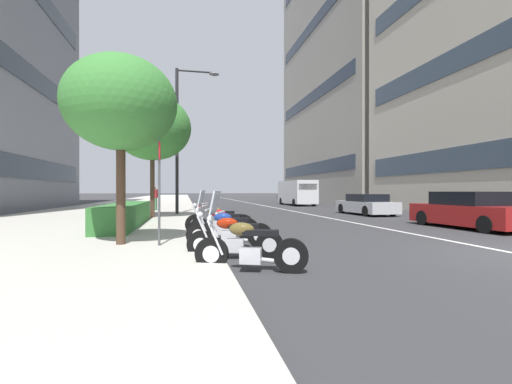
{
  "coord_description": "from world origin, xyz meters",
  "views": [
    {
      "loc": [
        -6.18,
        7.56,
        1.46
      ],
      "look_at": [
        12.92,
        3.64,
        1.39
      ],
      "focal_mm": 24.31,
      "sensor_mm": 36.0,
      "label": 1
    }
  ],
  "objects_px": {
    "street_tree_mid_sidewalk": "(121,104)",
    "parking_sign_by_curb": "(159,182)",
    "motorcycle_far_end_row": "(222,225)",
    "pedestrian_on_plaza": "(154,198)",
    "motorcycle_second_in_row": "(228,231)",
    "motorcycle_by_sign_pole": "(219,222)",
    "motorcycle_mid_row": "(234,240)",
    "motorcycle_under_tarp": "(249,248)",
    "street_lamp_with_banners": "(183,127)",
    "delivery_van_ahead": "(297,192)",
    "car_lead_in_lane": "(469,211)",
    "street_tree_far_plaza": "(152,128)",
    "car_far_down_avenue": "(366,205)"
  },
  "relations": [
    {
      "from": "car_lead_in_lane",
      "to": "street_lamp_with_banners",
      "type": "bearing_deg",
      "value": 48.61
    },
    {
      "from": "motorcycle_second_in_row",
      "to": "motorcycle_by_sign_pole",
      "type": "distance_m",
      "value": 2.71
    },
    {
      "from": "motorcycle_under_tarp",
      "to": "pedestrian_on_plaza",
      "type": "xyz_separation_m",
      "value": [
        18.14,
        3.17,
        0.53
      ]
    },
    {
      "from": "street_lamp_with_banners",
      "to": "street_tree_far_plaza",
      "type": "distance_m",
      "value": 3.0
    },
    {
      "from": "motorcycle_far_end_row",
      "to": "street_lamp_with_banners",
      "type": "relative_size",
      "value": 0.25
    },
    {
      "from": "street_tree_mid_sidewalk",
      "to": "parking_sign_by_curb",
      "type": "bearing_deg",
      "value": -112.59
    },
    {
      "from": "motorcycle_mid_row",
      "to": "street_tree_mid_sidewalk",
      "type": "bearing_deg",
      "value": -18.06
    },
    {
      "from": "motorcycle_far_end_row",
      "to": "motorcycle_by_sign_pole",
      "type": "xyz_separation_m",
      "value": [
        1.29,
        -0.01,
        -0.01
      ]
    },
    {
      "from": "motorcycle_far_end_row",
      "to": "motorcycle_under_tarp",
      "type": "bearing_deg",
      "value": 107.6
    },
    {
      "from": "street_tree_far_plaza",
      "to": "motorcycle_by_sign_pole",
      "type": "bearing_deg",
      "value": -156.81
    },
    {
      "from": "street_tree_mid_sidewalk",
      "to": "delivery_van_ahead",
      "type": "bearing_deg",
      "value": -27.33
    },
    {
      "from": "motorcycle_far_end_row",
      "to": "parking_sign_by_curb",
      "type": "height_order",
      "value": "parking_sign_by_curb"
    },
    {
      "from": "motorcycle_second_in_row",
      "to": "motorcycle_by_sign_pole",
      "type": "xyz_separation_m",
      "value": [
        2.71,
        -0.03,
        -0.01
      ]
    },
    {
      "from": "motorcycle_mid_row",
      "to": "delivery_van_ahead",
      "type": "bearing_deg",
      "value": -97.8
    },
    {
      "from": "motorcycle_far_end_row",
      "to": "motorcycle_by_sign_pole",
      "type": "distance_m",
      "value": 1.29
    },
    {
      "from": "motorcycle_second_in_row",
      "to": "car_lead_in_lane",
      "type": "xyz_separation_m",
      "value": [
        2.74,
        -9.79,
        0.23
      ]
    },
    {
      "from": "car_far_down_avenue",
      "to": "street_lamp_with_banners",
      "type": "bearing_deg",
      "value": 83.65
    },
    {
      "from": "motorcycle_mid_row",
      "to": "motorcycle_under_tarp",
      "type": "bearing_deg",
      "value": 107.5
    },
    {
      "from": "motorcycle_second_in_row",
      "to": "pedestrian_on_plaza",
      "type": "xyz_separation_m",
      "value": [
        15.49,
        3.11,
        0.53
      ]
    },
    {
      "from": "motorcycle_mid_row",
      "to": "motorcycle_second_in_row",
      "type": "bearing_deg",
      "value": -77.98
    },
    {
      "from": "motorcycle_mid_row",
      "to": "street_lamp_with_banners",
      "type": "distance_m",
      "value": 13.8
    },
    {
      "from": "parking_sign_by_curb",
      "to": "street_tree_mid_sidewalk",
      "type": "relative_size",
      "value": 0.55
    },
    {
      "from": "motorcycle_by_sign_pole",
      "to": "pedestrian_on_plaza",
      "type": "distance_m",
      "value": 13.16
    },
    {
      "from": "motorcycle_by_sign_pole",
      "to": "delivery_van_ahead",
      "type": "bearing_deg",
      "value": -101.84
    },
    {
      "from": "pedestrian_on_plaza",
      "to": "street_tree_far_plaza",
      "type": "bearing_deg",
      "value": -159.36
    },
    {
      "from": "motorcycle_far_end_row",
      "to": "street_lamp_with_banners",
      "type": "height_order",
      "value": "street_lamp_with_banners"
    },
    {
      "from": "parking_sign_by_curb",
      "to": "motorcycle_far_end_row",
      "type": "bearing_deg",
      "value": -45.87
    },
    {
      "from": "motorcycle_mid_row",
      "to": "delivery_van_ahead",
      "type": "xyz_separation_m",
      "value": [
        25.91,
        -10.0,
        0.92
      ]
    },
    {
      "from": "street_tree_mid_sidewalk",
      "to": "street_tree_far_plaza",
      "type": "height_order",
      "value": "street_tree_far_plaza"
    },
    {
      "from": "motorcycle_under_tarp",
      "to": "car_lead_in_lane",
      "type": "height_order",
      "value": "motorcycle_under_tarp"
    },
    {
      "from": "street_tree_far_plaza",
      "to": "motorcycle_mid_row",
      "type": "bearing_deg",
      "value": -165.81
    },
    {
      "from": "street_lamp_with_banners",
      "to": "street_tree_mid_sidewalk",
      "type": "xyz_separation_m",
      "value": [
        -11.34,
        1.44,
        -1.53
      ]
    },
    {
      "from": "motorcycle_by_sign_pole",
      "to": "street_tree_mid_sidewalk",
      "type": "bearing_deg",
      "value": 56.47
    },
    {
      "from": "motorcycle_far_end_row",
      "to": "delivery_van_ahead",
      "type": "distance_m",
      "value": 25.16
    },
    {
      "from": "motorcycle_under_tarp",
      "to": "motorcycle_second_in_row",
      "type": "xyz_separation_m",
      "value": [
        2.66,
        0.06,
        0.01
      ]
    },
    {
      "from": "motorcycle_far_end_row",
      "to": "pedestrian_on_plaza",
      "type": "height_order",
      "value": "pedestrian_on_plaza"
    },
    {
      "from": "parking_sign_by_curb",
      "to": "motorcycle_under_tarp",
      "type": "bearing_deg",
      "value": -144.68
    },
    {
      "from": "motorcycle_under_tarp",
      "to": "motorcycle_second_in_row",
      "type": "bearing_deg",
      "value": -69.36
    },
    {
      "from": "parking_sign_by_curb",
      "to": "pedestrian_on_plaza",
      "type": "height_order",
      "value": "parking_sign_by_curb"
    },
    {
      "from": "motorcycle_by_sign_pole",
      "to": "street_lamp_with_banners",
      "type": "bearing_deg",
      "value": -69.6
    },
    {
      "from": "car_far_down_avenue",
      "to": "street_tree_mid_sidewalk",
      "type": "height_order",
      "value": "street_tree_mid_sidewalk"
    },
    {
      "from": "motorcycle_mid_row",
      "to": "motorcycle_second_in_row",
      "type": "distance_m",
      "value": 1.39
    },
    {
      "from": "delivery_van_ahead",
      "to": "motorcycle_second_in_row",
      "type": "bearing_deg",
      "value": 156.27
    },
    {
      "from": "motorcycle_under_tarp",
      "to": "parking_sign_by_curb",
      "type": "xyz_separation_m",
      "value": [
        2.44,
        1.73,
        1.23
      ]
    },
    {
      "from": "car_far_down_avenue",
      "to": "motorcycle_second_in_row",
      "type": "bearing_deg",
      "value": 135.69
    },
    {
      "from": "car_far_down_avenue",
      "to": "motorcycle_under_tarp",
      "type": "bearing_deg",
      "value": 142.14
    },
    {
      "from": "motorcycle_far_end_row",
      "to": "street_tree_far_plaza",
      "type": "height_order",
      "value": "street_tree_far_plaza"
    },
    {
      "from": "car_lead_in_lane",
      "to": "car_far_down_avenue",
      "type": "height_order",
      "value": "car_lead_in_lane"
    },
    {
      "from": "delivery_van_ahead",
      "to": "street_tree_mid_sidewalk",
      "type": "height_order",
      "value": "street_tree_mid_sidewalk"
    },
    {
      "from": "motorcycle_far_end_row",
      "to": "street_tree_far_plaza",
      "type": "relative_size",
      "value": 0.34
    }
  ]
}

